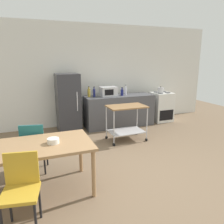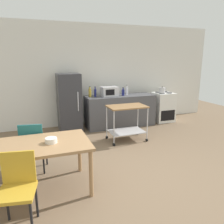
# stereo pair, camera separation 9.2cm
# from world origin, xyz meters

# --- Properties ---
(ground_plane) EXTENTS (12.00, 12.00, 0.00)m
(ground_plane) POSITION_xyz_m (0.00, 0.00, 0.00)
(ground_plane) COLOR brown
(back_wall) EXTENTS (8.40, 0.12, 2.90)m
(back_wall) POSITION_xyz_m (0.00, 3.20, 1.45)
(back_wall) COLOR silver
(back_wall) RESTS_ON ground_plane
(kitchen_counter) EXTENTS (2.00, 0.64, 0.90)m
(kitchen_counter) POSITION_xyz_m (0.90, 2.60, 0.45)
(kitchen_counter) COLOR #4C4C51
(kitchen_counter) RESTS_ON ground_plane
(dining_table) EXTENTS (1.50, 0.90, 0.75)m
(dining_table) POSITION_xyz_m (-1.47, -0.03, 0.67)
(dining_table) COLOR #A37A51
(dining_table) RESTS_ON ground_plane
(chair_mustard) EXTENTS (0.47, 0.47, 0.89)m
(chair_mustard) POSITION_xyz_m (-1.71, -0.68, 0.52)
(chair_mustard) COLOR gold
(chair_mustard) RESTS_ON ground_plane
(chair_teal) EXTENTS (0.47, 0.47, 0.89)m
(chair_teal) POSITION_xyz_m (-1.52, 0.61, 0.52)
(chair_teal) COLOR #1E666B
(chair_teal) RESTS_ON ground_plane
(stove_oven) EXTENTS (0.60, 0.61, 0.92)m
(stove_oven) POSITION_xyz_m (2.35, 2.62, 0.45)
(stove_oven) COLOR white
(stove_oven) RESTS_ON ground_plane
(refrigerator) EXTENTS (0.60, 0.63, 1.55)m
(refrigerator) POSITION_xyz_m (-0.55, 2.70, 0.78)
(refrigerator) COLOR #333338
(refrigerator) RESTS_ON ground_plane
(kitchen_cart) EXTENTS (0.91, 0.57, 0.85)m
(kitchen_cart) POSITION_xyz_m (0.60, 1.45, 0.57)
(kitchen_cart) COLOR olive
(kitchen_cart) RESTS_ON ground_plane
(bottle_olive_oil) EXTENTS (0.08, 0.08, 0.29)m
(bottle_olive_oil) POSITION_xyz_m (0.03, 2.69, 1.02)
(bottle_olive_oil) COLOR gold
(bottle_olive_oil) RESTS_ON kitchen_counter
(bottle_sesame_oil) EXTENTS (0.07, 0.07, 0.28)m
(bottle_sesame_oil) POSITION_xyz_m (0.16, 2.64, 1.02)
(bottle_sesame_oil) COLOR navy
(bottle_sesame_oil) RESTS_ON kitchen_counter
(microwave) EXTENTS (0.46, 0.35, 0.26)m
(microwave) POSITION_xyz_m (0.58, 2.63, 1.03)
(microwave) COLOR silver
(microwave) RESTS_ON kitchen_counter
(bottle_soy_sauce) EXTENTS (0.08, 0.08, 0.24)m
(bottle_soy_sauce) POSITION_xyz_m (0.97, 2.56, 1.00)
(bottle_soy_sauce) COLOR navy
(bottle_soy_sauce) RESTS_ON kitchen_counter
(bottle_wine) EXTENTS (0.07, 0.07, 0.29)m
(bottle_wine) POSITION_xyz_m (1.11, 2.63, 1.02)
(bottle_wine) COLOR silver
(bottle_wine) RESTS_ON kitchen_counter
(fruit_bowl) EXTENTS (0.17, 0.17, 0.08)m
(fruit_bowl) POSITION_xyz_m (-1.27, -0.06, 0.79)
(fruit_bowl) COLOR white
(fruit_bowl) RESTS_ON dining_table
(kettle) EXTENTS (0.24, 0.17, 0.19)m
(kettle) POSITION_xyz_m (2.23, 2.52, 1.00)
(kettle) COLOR silver
(kettle) RESTS_ON stove_oven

